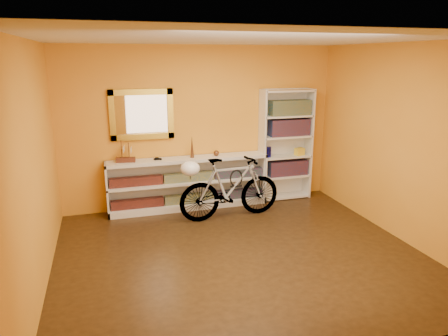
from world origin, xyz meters
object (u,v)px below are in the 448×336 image
object	(u,v)px
console_unit	(189,183)
bookcase	(286,145)
bicycle	(230,188)
helmet	(190,169)

from	to	relation	value
console_unit	bookcase	xyz separation A→B (m)	(1.71, 0.03, 0.52)
bookcase	bicycle	world-z (taller)	bookcase
console_unit	bicycle	bearing A→B (deg)	-49.20
helmet	console_unit	bearing A→B (deg)	80.68
console_unit	helmet	bearing A→B (deg)	-99.32
console_unit	bookcase	distance (m)	1.79
helmet	bicycle	bearing A→B (deg)	3.57
console_unit	bicycle	size ratio (longest dim) A/B	1.59
bookcase	bicycle	bearing A→B (deg)	-152.24
bicycle	helmet	bearing A→B (deg)	90.00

